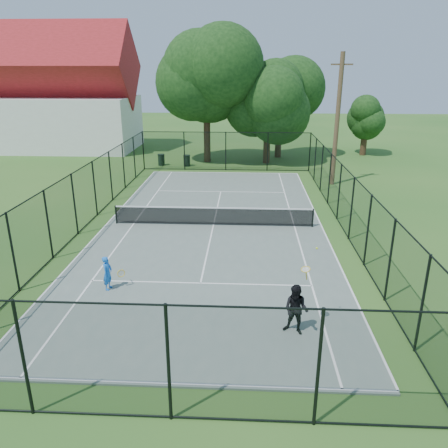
{
  "coord_description": "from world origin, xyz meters",
  "views": [
    {
      "loc": [
        1.63,
        -20.87,
        7.59
      ],
      "look_at": [
        0.7,
        -3.0,
        1.2
      ],
      "focal_mm": 35.0,
      "sensor_mm": 36.0,
      "label": 1
    }
  ],
  "objects_px": {
    "trash_bin_right": "(187,160)",
    "player_black": "(296,310)",
    "utility_pole": "(337,120)",
    "tennis_net": "(213,215)",
    "trash_bin_left": "(161,160)",
    "player_blue": "(108,273)"
  },
  "relations": [
    {
      "from": "player_blue",
      "to": "utility_pole",
      "type": "bearing_deg",
      "value": 55.82
    },
    {
      "from": "player_black",
      "to": "tennis_net",
      "type": "bearing_deg",
      "value": 108.59
    },
    {
      "from": "player_blue",
      "to": "trash_bin_right",
      "type": "bearing_deg",
      "value": 90.01
    },
    {
      "from": "trash_bin_left",
      "to": "utility_pole",
      "type": "xyz_separation_m",
      "value": [
        13.0,
        -5.55,
        3.89
      ]
    },
    {
      "from": "trash_bin_left",
      "to": "player_black",
      "type": "distance_m",
      "value": 25.5
    },
    {
      "from": "utility_pole",
      "to": "player_black",
      "type": "height_order",
      "value": "utility_pole"
    },
    {
      "from": "trash_bin_left",
      "to": "player_black",
      "type": "xyz_separation_m",
      "value": [
        8.59,
        -24.0,
        0.38
      ]
    },
    {
      "from": "trash_bin_left",
      "to": "utility_pole",
      "type": "distance_m",
      "value": 14.67
    },
    {
      "from": "trash_bin_right",
      "to": "utility_pole",
      "type": "bearing_deg",
      "value": -26.41
    },
    {
      "from": "tennis_net",
      "to": "utility_pole",
      "type": "relative_size",
      "value": 1.17
    },
    {
      "from": "trash_bin_left",
      "to": "trash_bin_right",
      "type": "height_order",
      "value": "trash_bin_left"
    },
    {
      "from": "trash_bin_left",
      "to": "trash_bin_right",
      "type": "relative_size",
      "value": 1.02
    },
    {
      "from": "trash_bin_right",
      "to": "player_blue",
      "type": "height_order",
      "value": "player_blue"
    },
    {
      "from": "tennis_net",
      "to": "player_blue",
      "type": "bearing_deg",
      "value": -115.06
    },
    {
      "from": "tennis_net",
      "to": "player_black",
      "type": "height_order",
      "value": "player_black"
    },
    {
      "from": "trash_bin_right",
      "to": "player_black",
      "type": "height_order",
      "value": "player_black"
    },
    {
      "from": "utility_pole",
      "to": "tennis_net",
      "type": "bearing_deg",
      "value": -130.14
    },
    {
      "from": "tennis_net",
      "to": "player_blue",
      "type": "xyz_separation_m",
      "value": [
        -3.27,
        -6.99,
        0.11
      ]
    },
    {
      "from": "tennis_net",
      "to": "utility_pole",
      "type": "bearing_deg",
      "value": 49.86
    },
    {
      "from": "utility_pole",
      "to": "player_black",
      "type": "relative_size",
      "value": 3.37
    },
    {
      "from": "trash_bin_right",
      "to": "player_blue",
      "type": "distance_m",
      "value": 21.39
    },
    {
      "from": "tennis_net",
      "to": "trash_bin_left",
      "type": "height_order",
      "value": "tennis_net"
    }
  ]
}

